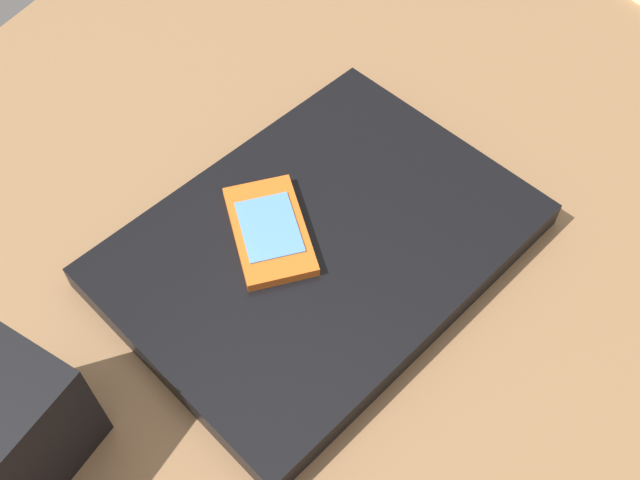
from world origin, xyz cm
name	(u,v)px	position (x,y,z in cm)	size (l,w,h in cm)	color
desk_surface	(320,174)	(0.00, 0.00, 1.50)	(120.00, 80.00, 3.00)	olive
laptop_closed	(320,245)	(8.84, 5.14, 4.26)	(33.63, 24.54, 2.52)	black
cell_phone_on_laptop	(270,230)	(10.67, 1.42, 6.00)	(11.26, 11.31, 1.03)	orange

